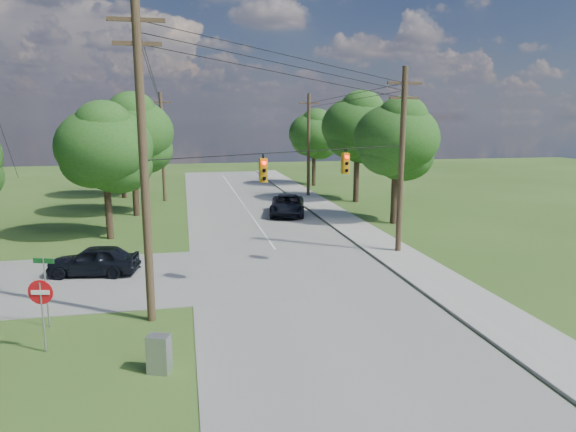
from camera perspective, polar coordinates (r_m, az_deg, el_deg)
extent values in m
plane|color=#31501A|center=(20.86, -2.00, -10.92)|extent=(140.00, 140.00, 0.00)
cube|color=gray|center=(25.83, 0.55, -6.52)|extent=(10.00, 100.00, 0.03)
cube|color=#A4A39A|center=(27.94, 14.17, -5.42)|extent=(2.60, 100.00, 0.12)
cylinder|color=#4E3F28|center=(19.63, -15.74, 5.38)|extent=(0.32, 0.32, 12.00)
cube|color=#4E3F28|center=(19.84, -16.54, 20.19)|extent=(2.00, 0.12, 0.14)
cube|color=#4E3F28|center=(19.72, -16.41, 17.90)|extent=(1.70, 0.12, 0.14)
cylinder|color=#4E3F28|center=(29.77, 12.49, 5.83)|extent=(0.32, 0.32, 10.50)
cube|color=#4E3F28|center=(29.72, 12.85, 14.21)|extent=(2.00, 0.12, 0.14)
cube|color=#4E3F28|center=(29.68, 12.78, 12.67)|extent=(1.70, 0.12, 0.14)
cylinder|color=#4E3F28|center=(50.64, 2.30, 7.78)|extent=(0.32, 0.32, 10.00)
cube|color=#4E3F28|center=(50.58, 2.33, 12.42)|extent=(2.00, 0.12, 0.14)
cylinder|color=#4E3F28|center=(49.21, -13.76, 7.39)|extent=(0.32, 0.32, 10.00)
cube|color=#4E3F28|center=(49.15, -13.98, 12.16)|extent=(2.00, 0.12, 0.14)
cylinder|color=black|center=(24.04, 1.38, 17.11)|extent=(13.52, 7.63, 1.53)
cylinder|color=black|center=(24.00, 1.37, 16.16)|extent=(13.52, 7.63, 1.53)
cylinder|color=black|center=(23.97, 1.37, 15.20)|extent=(13.52, 7.63, 1.53)
cylinder|color=black|center=(40.00, 6.20, 13.13)|extent=(0.03, 22.00, 0.53)
cylinder|color=black|center=(34.42, -14.70, 14.47)|extent=(0.43, 29.60, 2.03)
cylinder|color=black|center=(39.98, 6.19, 12.56)|extent=(0.03, 22.00, 0.53)
cylinder|color=black|center=(34.39, -14.66, 13.81)|extent=(0.43, 29.60, 2.03)
cylinder|color=black|center=(23.95, 1.33, 7.19)|extent=(13.52, 7.63, 0.04)
cube|color=orange|center=(22.50, -2.72, 5.08)|extent=(0.32, 0.22, 1.05)
sphere|color=#FF0C05|center=(22.33, -2.67, 5.94)|extent=(0.17, 0.17, 0.17)
cube|color=orange|center=(22.73, -2.81, 5.14)|extent=(0.32, 0.22, 1.05)
sphere|color=#FF0C05|center=(22.84, -2.87, 6.05)|extent=(0.17, 0.17, 0.17)
cube|color=orange|center=(26.07, 6.46, 5.82)|extent=(0.32, 0.22, 1.05)
sphere|color=#FF0C05|center=(25.91, 6.57, 6.57)|extent=(0.17, 0.17, 0.17)
cube|color=orange|center=(26.30, 6.30, 5.87)|extent=(0.32, 0.22, 1.05)
sphere|color=#FF0C05|center=(26.40, 6.22, 6.65)|extent=(0.17, 0.17, 0.17)
cylinder|color=#462F23|center=(34.99, -19.27, 0.12)|extent=(0.45, 0.45, 3.15)
ellipsoid|color=#204D17|center=(34.49, -19.73, 7.26)|extent=(6.00, 6.00, 4.92)
cylinder|color=#462F23|center=(42.70, -16.57, 2.37)|extent=(0.50, 0.50, 3.50)
ellipsoid|color=#204D17|center=(42.29, -16.93, 8.88)|extent=(6.40, 6.40, 5.25)
cylinder|color=#462F23|center=(52.78, -17.83, 3.76)|extent=(0.48, 0.47, 3.32)
ellipsoid|color=#204D17|center=(52.45, -18.13, 8.75)|extent=(6.00, 6.00, 4.92)
cylinder|color=#462F23|center=(38.72, 11.70, 1.63)|extent=(0.48, 0.48, 3.32)
ellipsoid|color=#204D17|center=(38.27, 11.96, 8.45)|extent=(6.20, 6.20, 5.08)
cylinder|color=#462F23|center=(48.11, 7.59, 3.75)|extent=(0.52, 0.52, 3.67)
ellipsoid|color=#204D17|center=(47.75, 7.74, 9.82)|extent=(6.60, 6.60, 5.41)
cylinder|color=#462F23|center=(59.28, 2.87, 4.91)|extent=(0.45, 0.45, 3.15)
ellipsoid|color=#204D17|center=(58.98, 2.91, 9.13)|extent=(5.80, 5.80, 4.76)
imported|color=black|center=(27.32, -20.77, -4.61)|extent=(4.61, 2.42, 1.49)
imported|color=black|center=(41.21, -0.07, 1.23)|extent=(3.86, 6.18, 1.59)
cube|color=#95989B|center=(16.79, -14.13, -14.65)|extent=(0.79, 0.68, 1.21)
cylinder|color=#95989B|center=(19.16, -25.58, -10.15)|extent=(0.07, 0.07, 2.44)
cylinder|color=red|center=(18.88, -25.80, -7.63)|extent=(0.83, 0.20, 0.84)
cube|color=white|center=(18.85, -25.82, -7.66)|extent=(0.60, 0.16, 0.14)
cylinder|color=#95989B|center=(21.26, -25.26, -7.73)|extent=(0.06, 0.06, 2.68)
cube|color=#135622|center=(20.92, -25.53, -4.51)|extent=(0.78, 0.27, 0.19)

